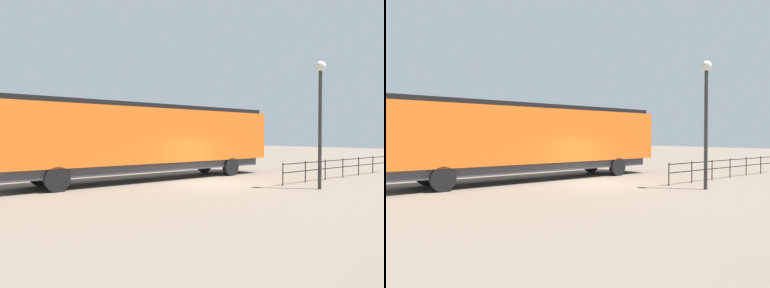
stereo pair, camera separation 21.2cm
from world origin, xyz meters
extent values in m
plane|color=#756656|center=(0.00, 0.00, 0.00)|extent=(120.00, 120.00, 0.00)
cube|color=orange|center=(-3.29, -2.00, 2.43)|extent=(2.80, 16.23, 2.86)
cube|color=black|center=(-3.29, 5.01, 2.00)|extent=(2.69, 2.21, 2.00)
cube|color=black|center=(-3.29, -2.00, 3.98)|extent=(2.52, 15.58, 0.24)
cube|color=#38383D|center=(-3.29, -2.00, 0.78)|extent=(2.52, 14.94, 0.45)
cylinder|color=black|center=(-4.54, 3.20, 0.55)|extent=(0.30, 1.10, 1.10)
cylinder|color=black|center=(-2.04, 3.20, 0.55)|extent=(0.30, 1.10, 1.10)
cylinder|color=black|center=(-4.54, -7.19, 0.55)|extent=(0.30, 1.10, 1.10)
cylinder|color=black|center=(-2.04, -7.19, 0.55)|extent=(0.30, 1.10, 1.10)
cylinder|color=#2D2D2D|center=(4.46, 2.44, 2.71)|extent=(0.16, 0.16, 5.42)
sphere|color=silver|center=(4.46, 2.44, 5.55)|extent=(0.46, 0.46, 0.46)
cube|color=black|center=(2.74, 7.58, 1.04)|extent=(0.04, 11.10, 0.04)
cube|color=black|center=(2.74, 7.58, 0.62)|extent=(0.04, 11.10, 0.04)
cylinder|color=black|center=(2.74, 2.03, 0.56)|extent=(0.05, 0.05, 1.13)
cylinder|color=black|center=(2.74, 3.88, 0.56)|extent=(0.05, 0.05, 1.13)
cylinder|color=black|center=(2.74, 5.73, 0.56)|extent=(0.05, 0.05, 1.13)
cylinder|color=black|center=(2.74, 7.58, 0.56)|extent=(0.05, 0.05, 1.13)
cylinder|color=black|center=(2.74, 9.43, 0.56)|extent=(0.05, 0.05, 1.13)
cylinder|color=black|center=(2.74, 11.28, 0.56)|extent=(0.05, 0.05, 1.13)
camera|label=1|loc=(13.50, -12.05, 2.39)|focal=33.29mm
camera|label=2|loc=(13.63, -11.88, 2.39)|focal=33.29mm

